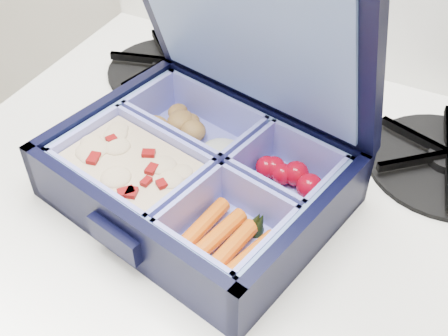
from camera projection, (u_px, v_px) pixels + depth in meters
The scene contains 4 objects.
bento_box at pixel (198, 174), 0.53m from camera, with size 0.26×0.20×0.06m, color black, non-canonical shape.
burner_grate at pixel (448, 157), 0.58m from camera, with size 0.16×0.16×0.02m, color black.
burner_grate_rear at pixel (169, 66), 0.71m from camera, with size 0.15×0.15×0.02m, color black.
fork at pixel (266, 117), 0.64m from camera, with size 0.03×0.20×0.01m, color #9598AE, non-canonical shape.
Camera 1 is at (-0.50, 1.31, 1.27)m, focal length 45.00 mm.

